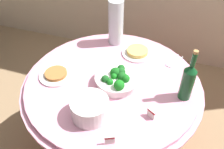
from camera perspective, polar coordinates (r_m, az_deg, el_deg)
ground_plane at (r=2.16m, az=-0.00°, el=-15.91°), size 6.00×6.00×0.00m
buffet_table at (r=1.85m, az=-0.00°, el=-9.65°), size 1.16×1.16×0.74m
broccoli_bowl at (r=1.53m, az=1.24°, el=-1.01°), size 0.28×0.28×0.11m
plate_stack at (r=1.36m, az=-5.09°, el=-7.75°), size 0.21×0.21×0.11m
wine_bottle at (r=1.46m, az=17.04°, el=-1.40°), size 0.07×0.07×0.34m
decorative_fruit_vase at (r=1.84m, az=0.89°, el=11.65°), size 0.11×0.11×0.34m
serving_tongs at (r=1.78m, az=13.98°, el=2.97°), size 0.11×0.16×0.01m
food_plate_peanuts at (r=1.65m, az=-12.70°, el=0.00°), size 0.22×0.22×0.03m
food_plate_noodles at (r=1.80m, az=5.84°, el=5.13°), size 0.22×0.22×0.04m
label_placard_front at (r=1.26m, az=-0.55°, el=-14.75°), size 0.05×0.03×0.05m
label_placard_mid at (r=1.38m, az=8.96°, el=-8.79°), size 0.05×0.03×0.05m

